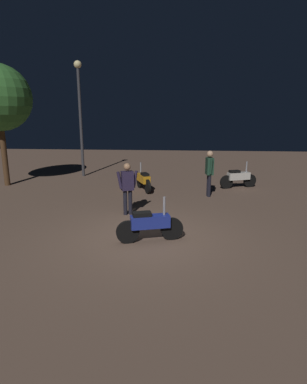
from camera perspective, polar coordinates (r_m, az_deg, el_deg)
ground_plane at (r=8.03m, az=-1.28°, el=-8.31°), size 40.00×40.00×0.00m
motorcycle_blue_foreground at (r=7.69m, az=-0.65°, el=-5.85°), size 1.62×0.57×1.11m
motorcycle_orange_parked_left at (r=12.83m, az=-1.83°, el=2.18°), size 0.77×1.56×1.11m
motorcycle_white_parked_right at (r=13.77m, az=15.09°, el=2.52°), size 1.59×0.66×1.11m
person_rider_beside at (r=11.98m, az=10.07°, el=4.06°), size 0.30×0.67×1.73m
person_bystander_far at (r=9.64m, az=-4.73°, el=1.36°), size 0.64×0.36×1.61m
streetlamp_near at (r=16.11m, az=-13.17°, el=14.95°), size 0.36×0.36×5.48m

